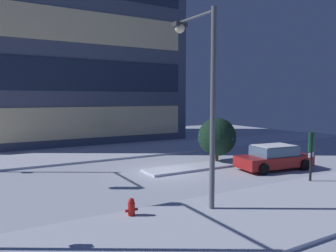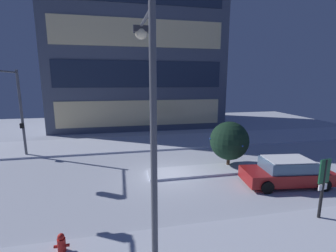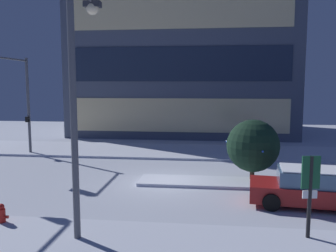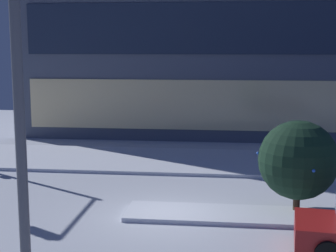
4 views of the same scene
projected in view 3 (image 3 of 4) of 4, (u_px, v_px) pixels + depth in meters
The scene contains 10 objects.
ground at pixel (164, 183), 16.85m from camera, with size 52.00×52.00×0.00m, color silver.
curb_strip_far at pixel (178, 151), 24.47m from camera, with size 52.00×5.20×0.14m, color silver.
median_strip at pixel (233, 183), 16.67m from camera, with size 9.00×1.80×0.14m, color silver.
office_tower_main at pixel (185, 2), 34.65m from camera, with size 20.18×13.26×25.54m.
car_near at pixel (312, 188), 13.65m from camera, with size 4.93×2.54×1.49m.
traffic_light_corner_far_left at pixel (15, 90), 21.76m from camera, with size 0.32×4.26×6.46m.
street_lamp_arched at pixel (80, 76), 10.65m from camera, with size 0.56×2.53×7.68m.
fire_hydrant at pixel (1, 215), 11.72m from camera, with size 0.48×0.26×0.78m.
parking_info_sign at pixel (310, 188), 10.40m from camera, with size 0.55×0.15×2.64m.
decorated_tree_median at pixel (253, 146), 16.90m from camera, with size 2.58×2.57×3.05m.
Camera 3 is at (2.06, -16.27, 4.74)m, focal length 37.49 mm.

